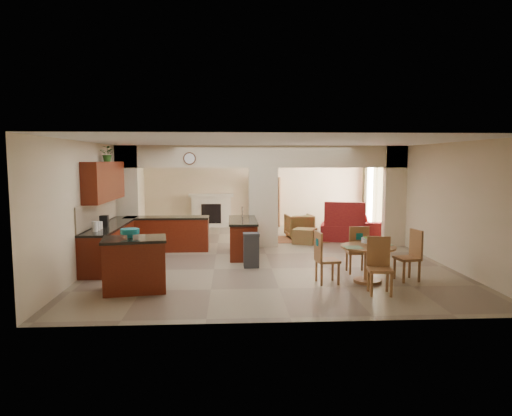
{
  "coord_description": "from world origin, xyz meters",
  "views": [
    {
      "loc": [
        -0.9,
        -11.54,
        2.41
      ],
      "look_at": [
        -0.24,
        0.3,
        1.16
      ],
      "focal_mm": 32.0,
      "sensor_mm": 36.0,
      "label": 1
    }
  ],
  "objects": [
    {
      "name": "partition_right_pier",
      "position": [
        3.7,
        1.0,
        1.4
      ],
      "size": [
        0.6,
        0.25,
        2.8
      ],
      "primitive_type": "cube",
      "color": "beige",
      "rests_on": "floor"
    },
    {
      "name": "rug",
      "position": [
        1.2,
        2.1,
        0.01
      ],
      "size": [
        1.6,
        1.3,
        0.01
      ],
      "primitive_type": "cube",
      "color": "#935935",
      "rests_on": "floor"
    },
    {
      "name": "window_b",
      "position": [
        3.97,
        4.0,
        1.2
      ],
      "size": [
        0.02,
        0.9,
        1.9
      ],
      "primitive_type": "cube",
      "color": "white",
      "rests_on": "wall_right"
    },
    {
      "name": "chair_west",
      "position": [
        0.9,
        -2.89,
        0.55
      ],
      "size": [
        0.47,
        0.47,
        1.02
      ],
      "rotation": [
        0.0,
        0.0,
        1.69
      ],
      "color": "#955433",
      "rests_on": "floor"
    },
    {
      "name": "wall_left",
      "position": [
        -4.0,
        0.0,
        1.4
      ],
      "size": [
        0.0,
        10.0,
        10.0
      ],
      "primitive_type": "plane",
      "rotation": [
        1.57,
        0.0,
        1.57
      ],
      "color": "beige",
      "rests_on": "floor"
    },
    {
      "name": "wall_front",
      "position": [
        0.0,
        -5.0,
        1.4
      ],
      "size": [
        8.0,
        0.0,
        8.0
      ],
      "primitive_type": "plane",
      "rotation": [
        -1.57,
        0.0,
        0.0
      ],
      "color": "beige",
      "rests_on": "floor"
    },
    {
      "name": "dining_table",
      "position": [
        1.8,
        -2.85,
        0.49
      ],
      "size": [
        1.07,
        1.07,
        0.73
      ],
      "color": "#955433",
      "rests_on": "floor"
    },
    {
      "name": "sofa",
      "position": [
        3.3,
        2.81,
        0.41
      ],
      "size": [
        2.82,
        1.2,
        0.81
      ],
      "primitive_type": "imported",
      "rotation": [
        0.0,
        0.0,
        1.61
      ],
      "color": "maroon",
      "rests_on": "floor"
    },
    {
      "name": "wall_right",
      "position": [
        4.0,
        0.0,
        1.4
      ],
      "size": [
        0.0,
        10.0,
        10.0
      ],
      "primitive_type": "plane",
      "rotation": [
        1.57,
        0.0,
        -1.57
      ],
      "color": "beige",
      "rests_on": "floor"
    },
    {
      "name": "window_a",
      "position": [
        3.97,
        2.3,
        1.2
      ],
      "size": [
        0.02,
        0.9,
        1.9
      ],
      "primitive_type": "cube",
      "color": "white",
      "rests_on": "wall_right"
    },
    {
      "name": "drape_b_left",
      "position": [
        3.93,
        3.4,
        1.2
      ],
      "size": [
        0.1,
        0.28,
        2.3
      ],
      "primitive_type": "cube",
      "color": "#3C2118",
      "rests_on": "wall_right"
    },
    {
      "name": "partition_left_pier",
      "position": [
        -3.7,
        1.0,
        1.4
      ],
      "size": [
        0.6,
        0.25,
        2.8
      ],
      "primitive_type": "cube",
      "color": "beige",
      "rests_on": "floor"
    },
    {
      "name": "partition_header",
      "position": [
        0.0,
        1.0,
        2.5
      ],
      "size": [
        8.0,
        0.25,
        0.6
      ],
      "primitive_type": "cube",
      "color": "beige",
      "rests_on": "partition_center_pier"
    },
    {
      "name": "glazed_door",
      "position": [
        3.97,
        3.15,
        1.05
      ],
      "size": [
        0.02,
        0.7,
        2.1
      ],
      "primitive_type": "cube",
      "color": "white",
      "rests_on": "wall_right"
    },
    {
      "name": "chair_east",
      "position": [
        2.7,
        -2.75,
        0.55
      ],
      "size": [
        0.49,
        0.49,
        1.02
      ],
      "rotation": [
        0.0,
        0.0,
        4.91
      ],
      "color": "#955433",
      "rests_on": "floor"
    },
    {
      "name": "drape_a_left",
      "position": [
        3.93,
        1.7,
        1.2
      ],
      "size": [
        0.1,
        0.28,
        2.3
      ],
      "primitive_type": "cube",
      "color": "#3C2118",
      "rests_on": "wall_right"
    },
    {
      "name": "shelving_unit",
      "position": [
        0.35,
        4.82,
        0.9
      ],
      "size": [
        1.0,
        0.32,
        1.8
      ],
      "primitive_type": "cube",
      "color": "#955433",
      "rests_on": "floor"
    },
    {
      "name": "teal_bowl",
      "position": [
        -2.76,
        -3.14,
        1.07
      ],
      "size": [
        0.35,
        0.35,
        0.16
      ],
      "primitive_type": "cylinder",
      "color": "#127981",
      "rests_on": "kitchen_island"
    },
    {
      "name": "drape_b_right",
      "position": [
        3.93,
        4.6,
        1.2
      ],
      "size": [
        0.1,
        0.28,
        2.3
      ],
      "primitive_type": "cube",
      "color": "#3C2118",
      "rests_on": "wall_right"
    },
    {
      "name": "wall_back",
      "position": [
        0.0,
        5.0,
        1.4
      ],
      "size": [
        8.0,
        0.0,
        8.0
      ],
      "primitive_type": "plane",
      "rotation": [
        1.57,
        0.0,
        0.0
      ],
      "color": "beige",
      "rests_on": "floor"
    },
    {
      "name": "ceiling_fan",
      "position": [
        1.5,
        3.0,
        2.56
      ],
      "size": [
        1.0,
        1.0,
        0.1
      ],
      "primitive_type": "cylinder",
      "color": "white",
      "rests_on": "ceiling"
    },
    {
      "name": "peninsula",
      "position": [
        -0.6,
        -0.11,
        0.46
      ],
      "size": [
        0.7,
        1.85,
        0.91
      ],
      "color": "#471108",
      "rests_on": "floor"
    },
    {
      "name": "floor",
      "position": [
        0.0,
        0.0,
        0.0
      ],
      "size": [
        10.0,
        10.0,
        0.0
      ],
      "primitive_type": "plane",
      "color": "#84755B",
      "rests_on": "ground"
    },
    {
      "name": "ceiling",
      "position": [
        0.0,
        0.0,
        2.8
      ],
      "size": [
        10.0,
        10.0,
        0.0
      ],
      "primitive_type": "plane",
      "rotation": [
        3.14,
        0.0,
        0.0
      ],
      "color": "white",
      "rests_on": "wall_back"
    },
    {
      "name": "armchair",
      "position": [
        1.22,
        2.39,
        0.37
      ],
      "size": [
        0.88,
        0.9,
        0.74
      ],
      "primitive_type": "imported",
      "rotation": [
        0.0,
        0.0,
        3.26
      ],
      "color": "maroon",
      "rests_on": "floor"
    },
    {
      "name": "ottoman",
      "position": [
        1.23,
        1.4,
        0.22
      ],
      "size": [
        0.78,
        0.78,
        0.43
      ],
      "primitive_type": "cube",
      "rotation": [
        0.0,
        0.0,
        -0.41
      ],
      "color": "maroon",
      "rests_on": "floor"
    },
    {
      "name": "chaise",
      "position": [
        2.44,
        1.95,
        0.24
      ],
      "size": [
        1.39,
        1.24,
        0.47
      ],
      "primitive_type": "cube",
      "rotation": [
        0.0,
        0.0,
        -0.26
      ],
      "color": "maroon",
      "rests_on": "floor"
    },
    {
      "name": "partition_center_pier",
      "position": [
        0.0,
        1.0,
        1.1
      ],
      "size": [
        0.8,
        0.25,
        2.2
      ],
      "primitive_type": "cube",
      "color": "beige",
      "rests_on": "floor"
    },
    {
      "name": "chair_north",
      "position": [
        1.78,
        -2.15,
        0.55
      ],
      "size": [
        0.43,
        0.44,
        1.02
      ],
      "rotation": [
        0.0,
        0.0,
        3.11
      ],
      "color": "#955433",
      "rests_on": "floor"
    },
    {
      "name": "trash_can",
      "position": [
        -0.45,
        -1.45,
        0.36
      ],
      "size": [
        0.35,
        0.3,
        0.72
      ],
      "primitive_type": "cube",
      "rotation": [
        0.0,
        0.0,
        0.04
      ],
      "color": "#2F2F31",
      "rests_on": "floor"
    },
    {
      "name": "kitchen_counter",
      "position": [
        -3.26,
        -0.25,
        0.46
      ],
      "size": [
        2.52,
        3.29,
        1.48
      ],
      "color": "#471108",
      "rests_on": "floor"
    },
    {
      "name": "drape_a_right",
      "position": [
        3.93,
        2.9,
        1.2
      ],
      "size": [
        0.1,
        0.28,
        2.3
      ],
      "primitive_type": "cube",
      "color": "#3C2118",
      "rests_on": "wall_right"
    },
    {
      "name": "kitchen_island",
      "position": [
        -2.67,
        -3.19,
        0.5
      ],
      "size": [
        1.26,
        0.99,
        0.99
      ],
      "rotation": [
        0.0,
        0.0,
        0.16
      ],
      "color": "#471108",
      "rests_on": "floor"
    },
    {
      "name": "fireplace",
      "position": [
        -1.6,
        4.83,
        0.61
      ],
      "size": [
        1.6,
        0.35,
        1.2
      ],
      "color": "beige",
      "rests_on": "floor"
    },
    {
      "name": "plant",
      "position": [
        -3.82,
        -0.45,
        2.55
      ],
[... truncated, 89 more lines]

